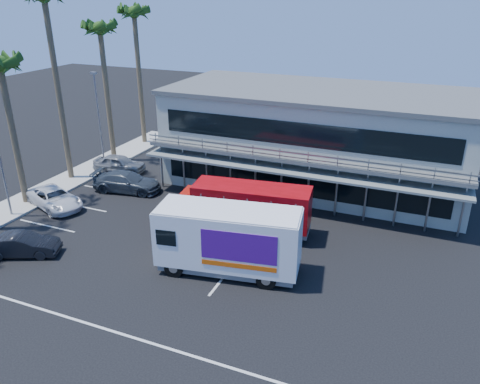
% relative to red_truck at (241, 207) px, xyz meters
% --- Properties ---
extents(ground, '(120.00, 120.00, 0.00)m').
position_rel_red_truck_xyz_m(ground, '(-0.92, -4.92, -1.71)').
color(ground, black).
rests_on(ground, ground).
extents(building, '(22.40, 12.00, 7.30)m').
position_rel_red_truck_xyz_m(building, '(2.08, 10.02, 1.94)').
color(building, '#9C9F92').
rests_on(building, ground).
extents(curb_strip, '(3.00, 32.00, 0.16)m').
position_rel_red_truck_xyz_m(curb_strip, '(-15.92, 1.08, -1.63)').
color(curb_strip, '#A5A399').
rests_on(curb_strip, ground).
extents(palm_c, '(2.80, 2.80, 10.75)m').
position_rel_red_truck_xyz_m(palm_c, '(-15.82, -1.92, 7.50)').
color(palm_c, brown).
rests_on(palm_c, ground).
extents(palm_d, '(2.80, 2.80, 14.75)m').
position_rel_red_truck_xyz_m(palm_d, '(-16.12, 3.08, 11.09)').
color(palm_d, brown).
rests_on(palm_d, ground).
extents(palm_e, '(2.80, 2.80, 12.25)m').
position_rel_red_truck_xyz_m(palm_e, '(-15.62, 8.08, 8.86)').
color(palm_e, brown).
rests_on(palm_e, ground).
extents(palm_f, '(2.80, 2.80, 13.25)m').
position_rel_red_truck_xyz_m(palm_f, '(-16.02, 13.58, 9.76)').
color(palm_f, brown).
rests_on(palm_f, ground).
extents(light_pole_far, '(0.50, 0.25, 8.09)m').
position_rel_red_truck_xyz_m(light_pole_far, '(-15.12, 6.08, 2.79)').
color(light_pole_far, gray).
rests_on(light_pole_far, ground).
extents(red_truck, '(9.47, 3.38, 3.12)m').
position_rel_red_truck_xyz_m(red_truck, '(0.00, 0.00, 0.00)').
color(red_truck, '#A4150D').
rests_on(red_truck, ground).
extents(white_van, '(7.85, 3.79, 3.68)m').
position_rel_red_truck_xyz_m(white_van, '(1.08, -4.46, 0.24)').
color(white_van, white).
rests_on(white_van, ground).
extents(parked_car_b, '(4.23, 2.93, 1.32)m').
position_rel_red_truck_xyz_m(parked_car_b, '(-10.42, -7.42, -1.05)').
color(parked_car_b, black).
rests_on(parked_car_b, ground).
extents(parked_car_c, '(5.30, 3.75, 1.34)m').
position_rel_red_truck_xyz_m(parked_car_c, '(-13.42, -1.65, -1.04)').
color(parked_car_c, silver).
rests_on(parked_car_c, ground).
extents(parked_car_d, '(5.42, 2.93, 1.49)m').
position_rel_red_truck_xyz_m(parked_car_d, '(-10.42, 2.68, -0.96)').
color(parked_car_d, '#323B43').
rests_on(parked_car_d, ground).
extents(parked_car_e, '(4.51, 2.35, 1.47)m').
position_rel_red_truck_xyz_m(parked_car_e, '(-13.42, 5.88, -0.98)').
color(parked_car_e, gray).
rests_on(parked_car_e, ground).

